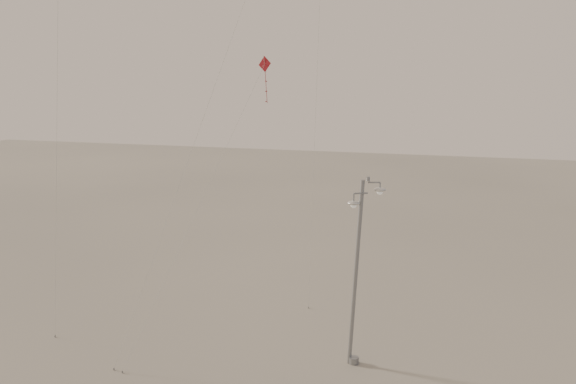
% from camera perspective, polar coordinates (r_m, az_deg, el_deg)
% --- Properties ---
extents(street_lamp, '(1.53, 0.94, 8.35)m').
position_cam_1_polar(street_lamp, '(27.69, 6.26, -6.60)').
color(street_lamp, gray).
rests_on(street_lamp, ground).
extents(kite_3, '(4.24, 7.93, 13.39)m').
position_cam_1_polar(kite_3, '(30.61, -4.14, 6.68)').
color(kite_3, maroon).
rests_on(kite_3, ground).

